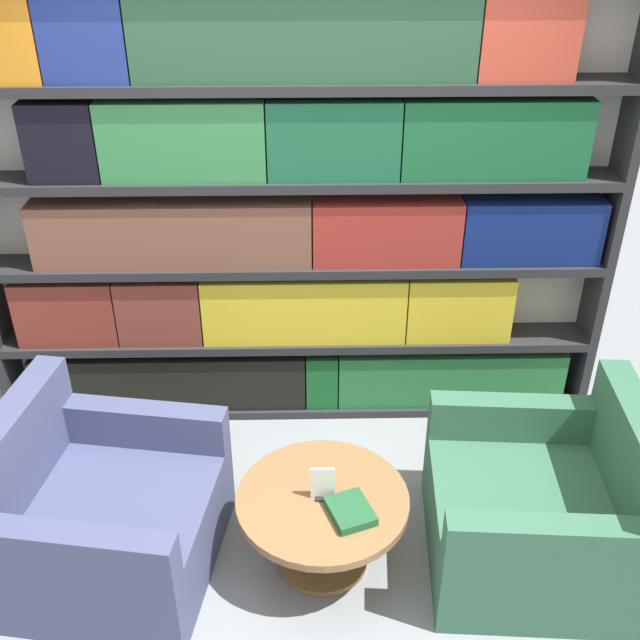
{
  "coord_description": "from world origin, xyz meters",
  "views": [
    {
      "loc": [
        0.06,
        -2.28,
        2.8
      ],
      "look_at": [
        0.12,
        0.69,
        1.01
      ],
      "focal_mm": 42.0,
      "sensor_mm": 36.0,
      "label": 1
    }
  ],
  "objects": [
    {
      "name": "stray_book",
      "position": [
        0.24,
        0.06,
        0.42
      ],
      "size": [
        0.23,
        0.26,
        0.04
      ],
      "color": "#1E512D",
      "rests_on": "coffee_table"
    },
    {
      "name": "table_sign",
      "position": [
        0.12,
        0.16,
        0.48
      ],
      "size": [
        0.11,
        0.06,
        0.17
      ],
      "color": "black",
      "rests_on": "coffee_table"
    },
    {
      "name": "armchair_right",
      "position": [
        1.13,
        0.17,
        0.28
      ],
      "size": [
        0.98,
        0.98,
        0.83
      ],
      "rotation": [
        0.0,
        0.0,
        -1.64
      ],
      "color": "#336047",
      "rests_on": "ground_plane"
    },
    {
      "name": "armchair_left",
      "position": [
        -0.88,
        0.18,
        0.28
      ],
      "size": [
        1.05,
        1.04,
        0.83
      ],
      "rotation": [
        0.0,
        0.0,
        1.41
      ],
      "color": "#42476B",
      "rests_on": "ground_plane"
    },
    {
      "name": "bookshelf",
      "position": [
        -0.01,
        1.38,
        1.18
      ],
      "size": [
        3.4,
        0.3,
        2.4
      ],
      "color": "silver",
      "rests_on": "ground_plane"
    },
    {
      "name": "ground_plane",
      "position": [
        0.0,
        0.0,
        0.0
      ],
      "size": [
        14.0,
        14.0,
        0.0
      ],
      "primitive_type": "plane",
      "color": "gray"
    },
    {
      "name": "coffee_table",
      "position": [
        0.12,
        0.16,
        0.29
      ],
      "size": [
        0.78,
        0.78,
        0.4
      ],
      "color": "brown",
      "rests_on": "ground_plane"
    }
  ]
}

